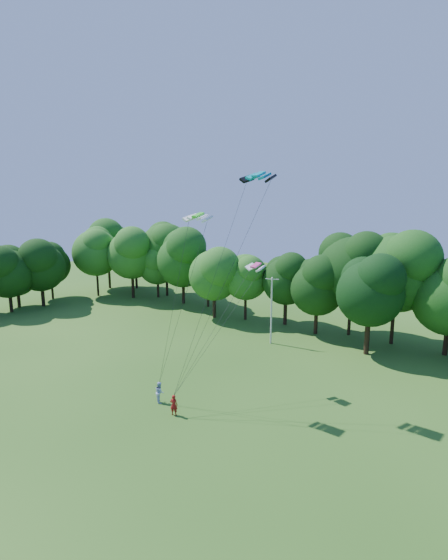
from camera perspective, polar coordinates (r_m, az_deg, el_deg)
The scene contains 10 objects.
ground at distance 30.94m, azimuth -19.83°, elevation -23.62°, with size 160.00×160.00×0.00m, color #245116.
utility_pole at distance 51.16m, azimuth 6.21°, elevation -3.89°, with size 1.48×0.71×7.92m.
kite_flyer_left at distance 36.27m, azimuth -6.57°, elevation -15.91°, with size 0.63×0.41×1.71m, color maroon.
kite_flyer_right at distance 38.41m, azimuth -8.41°, elevation -14.27°, with size 0.87×0.68×1.80m, color #A9BAEA.
kite_teal at distance 36.20m, azimuth 4.56°, elevation 13.60°, with size 2.91×1.36×0.54m.
kite_green at distance 35.42m, azimuth -3.42°, elevation 8.46°, with size 2.47×1.20×0.42m.
kite_pink at distance 38.82m, azimuth 4.16°, elevation 1.94°, with size 1.95×1.14×0.45m.
tree_back_west at distance 74.95m, azimuth -7.60°, elevation 4.81°, with size 10.04×10.04×14.60m.
tree_back_center at distance 49.28m, azimuth 18.55°, elevation -1.36°, with size 7.83×7.83×11.40m.
tree_flank_west at distance 74.06m, azimuth -25.52°, elevation 1.04°, with size 6.26×6.26×9.10m.
Camera 1 is at (22.54, -12.18, 17.34)m, focal length 28.00 mm.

